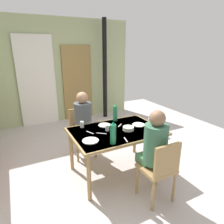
{
  "coord_description": "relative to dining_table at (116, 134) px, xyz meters",
  "views": [
    {
      "loc": [
        -1.01,
        -2.59,
        1.93
      ],
      "look_at": [
        0.32,
        -0.01,
        0.98
      ],
      "focal_mm": 31.71,
      "sensor_mm": 36.0,
      "label": 1
    }
  ],
  "objects": [
    {
      "name": "water_bottle_green_far",
      "position": [
        -0.25,
        -0.36,
        0.21
      ],
      "size": [
        0.08,
        0.08,
        0.3
      ],
      "color": "#1E784C",
      "rests_on": "dining_table"
    },
    {
      "name": "drinking_glass_by_near_diner",
      "position": [
        -0.43,
        0.36,
        0.12
      ],
      "size": [
        0.06,
        0.06,
        0.1
      ],
      "primitive_type": "cylinder",
      "color": "silver",
      "rests_on": "dining_table"
    },
    {
      "name": "dinner_plate_far_center",
      "position": [
        -0.49,
        -0.16,
        0.08
      ],
      "size": [
        0.22,
        0.22,
        0.01
      ],
      "primitive_type": "cylinder",
      "color": "white",
      "rests_on": "dining_table"
    },
    {
      "name": "cutlery_knife_near",
      "position": [
        -0.39,
        0.11,
        0.07
      ],
      "size": [
        0.07,
        0.15,
        0.0
      ],
      "primitive_type": "cube",
      "rotation": [
        0.0,
        0.0,
        5.06
      ],
      "color": "silver",
      "rests_on": "dining_table"
    },
    {
      "name": "drinking_glass_by_far_diner",
      "position": [
        -0.13,
        0.05,
        0.12
      ],
      "size": [
        0.06,
        0.06,
        0.09
      ],
      "primitive_type": "cylinder",
      "color": "silver",
      "rests_on": "dining_table"
    },
    {
      "name": "chair_far_diner",
      "position": [
        -0.29,
        0.82,
        -0.16
      ],
      "size": [
        0.4,
        0.4,
        0.87
      ],
      "rotation": [
        0.0,
        0.0,
        3.14
      ],
      "color": "#987647",
      "rests_on": "ground_plane"
    },
    {
      "name": "ground_plane",
      "position": [
        -0.32,
        0.16,
        -0.66
      ],
      "size": [
        7.14,
        7.14,
        0.0
      ],
      "primitive_type": "plane",
      "color": "#BCB3B2"
    },
    {
      "name": "person_near_diner",
      "position": [
        0.18,
        -0.68,
        0.12
      ],
      "size": [
        0.3,
        0.37,
        0.77
      ],
      "color": "#3E6945",
      "rests_on": "ground_plane"
    },
    {
      "name": "drinking_glass_spare_center",
      "position": [
        0.61,
        -0.03,
        0.12
      ],
      "size": [
        0.06,
        0.06,
        0.1
      ],
      "primitive_type": "cylinder",
      "color": "silver",
      "rests_on": "dining_table"
    },
    {
      "name": "curtain_panel",
      "position": [
        -0.74,
        2.81,
        0.46
      ],
      "size": [
        0.9,
        0.03,
        2.24
      ],
      "primitive_type": "cube",
      "color": "white",
      "rests_on": "ground_plane"
    },
    {
      "name": "door_wooden",
      "position": [
        0.31,
        2.83,
        0.34
      ],
      "size": [
        0.8,
        0.05,
        2.0
      ],
      "primitive_type": "cube",
      "color": "olive",
      "rests_on": "ground_plane"
    },
    {
      "name": "person_far_diner",
      "position": [
        -0.29,
        0.68,
        0.12
      ],
      "size": [
        0.3,
        0.37,
        0.77
      ],
      "rotation": [
        0.0,
        0.0,
        3.14
      ],
      "color": "#445A58",
      "rests_on": "ground_plane"
    },
    {
      "name": "water_bottle_green_near",
      "position": [
        0.18,
        0.38,
        0.21
      ],
      "size": [
        0.08,
        0.08,
        0.3
      ],
      "color": "#257C50",
      "rests_on": "dining_table"
    },
    {
      "name": "cutlery_fork_far",
      "position": [
        -0.25,
        -0.0,
        0.07
      ],
      "size": [
        0.13,
        0.11,
        0.0
      ],
      "primitive_type": "cube",
      "rotation": [
        0.0,
        0.0,
        5.58
      ],
      "color": "silver",
      "rests_on": "dining_table"
    },
    {
      "name": "cutlery_fork_near",
      "position": [
        -0.04,
        -0.34,
        0.07
      ],
      "size": [
        0.05,
        0.15,
        0.0
      ],
      "primitive_type": "cube",
      "rotation": [
        0.0,
        0.0,
        1.33
      ],
      "color": "silver",
      "rests_on": "dining_table"
    },
    {
      "name": "dinner_plate_near_right",
      "position": [
        0.42,
        0.02,
        0.08
      ],
      "size": [
        0.2,
        0.2,
        0.01
      ],
      "primitive_type": "cylinder",
      "color": "white",
      "rests_on": "dining_table"
    },
    {
      "name": "dining_table",
      "position": [
        0.0,
        0.0,
        0.0
      ],
      "size": [
        1.37,
        0.93,
        0.73
      ],
      "color": "#987647",
      "rests_on": "ground_plane"
    },
    {
      "name": "stove_pipe_column",
      "position": [
        1.02,
        2.56,
        0.67
      ],
      "size": [
        0.12,
        0.12,
        2.67
      ],
      "primitive_type": "cylinder",
      "color": "black",
      "rests_on": "ground_plane"
    },
    {
      "name": "serving_bowl_center",
      "position": [
        0.16,
        -0.08,
        0.1
      ],
      "size": [
        0.17,
        0.17,
        0.05
      ],
      "primitive_type": "cylinder",
      "color": "silver",
      "rests_on": "dining_table"
    },
    {
      "name": "wall_back",
      "position": [
        -0.32,
        2.91,
        0.67
      ],
      "size": [
        4.35,
        0.1,
        2.67
      ],
      "primitive_type": "cube",
      "color": "#ABB884",
      "rests_on": "ground_plane"
    },
    {
      "name": "chair_near_diner",
      "position": [
        0.18,
        -0.82,
        -0.16
      ],
      "size": [
        0.4,
        0.4,
        0.87
      ],
      "color": "#987647",
      "rests_on": "ground_plane"
    },
    {
      "name": "dinner_plate_near_left",
      "position": [
        -0.08,
        0.26,
        0.08
      ],
      "size": [
        0.2,
        0.2,
        0.01
      ],
      "primitive_type": "cylinder",
      "color": "white",
      "rests_on": "dining_table"
    },
    {
      "name": "cutlery_knife_far",
      "position": [
        0.14,
        0.15,
        0.07
      ],
      "size": [
        0.12,
        0.11,
        0.0
      ],
      "primitive_type": "cube",
      "rotation": [
        0.0,
        0.0,
        0.71
      ],
      "color": "silver",
      "rests_on": "dining_table"
    },
    {
      "name": "bread_plate_sliced",
      "position": [
        0.54,
        -0.24,
        0.08
      ],
      "size": [
        0.19,
        0.19,
        0.02
      ],
      "primitive_type": "cylinder",
      "color": "#DBB77A",
      "rests_on": "dining_table"
    }
  ]
}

